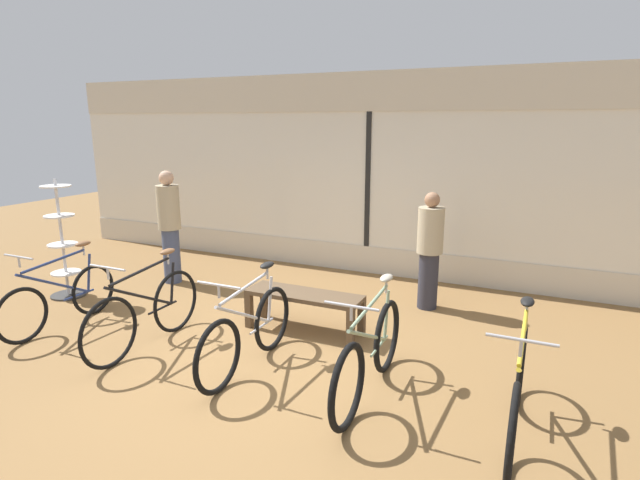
% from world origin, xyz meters
% --- Properties ---
extents(ground_plane, '(24.00, 24.00, 0.00)m').
position_xyz_m(ground_plane, '(0.00, 0.00, 0.00)').
color(ground_plane, olive).
extents(shop_back_wall, '(12.00, 0.08, 3.20)m').
position_xyz_m(shop_back_wall, '(0.00, 3.53, 1.64)').
color(shop_back_wall, beige).
rests_on(shop_back_wall, ground_plane).
extents(bicycle_far_left, '(0.46, 1.64, 1.01)m').
position_xyz_m(bicycle_far_left, '(-2.61, -0.17, 0.37)').
color(bicycle_far_left, black).
rests_on(bicycle_far_left, ground_plane).
extents(bicycle_left, '(0.46, 1.74, 1.05)m').
position_xyz_m(bicycle_left, '(-1.27, -0.17, 0.41)').
color(bicycle_left, black).
rests_on(bicycle_left, ground_plane).
extents(bicycle_center, '(0.46, 1.70, 1.03)m').
position_xyz_m(bicycle_center, '(0.02, -0.12, 0.39)').
color(bicycle_center, black).
rests_on(bicycle_center, ground_plane).
extents(bicycle_right, '(0.46, 1.80, 1.05)m').
position_xyz_m(bicycle_right, '(1.30, -0.10, 0.39)').
color(bicycle_right, black).
rests_on(bicycle_right, ground_plane).
extents(bicycle_far_right, '(0.46, 1.77, 1.04)m').
position_xyz_m(bicycle_far_right, '(2.56, -0.20, 0.39)').
color(bicycle_far_right, black).
rests_on(bicycle_far_right, ground_plane).
extents(accessory_rack, '(0.48, 0.48, 1.68)m').
position_xyz_m(accessory_rack, '(-3.52, 0.64, 0.69)').
color(accessory_rack, '#333333').
rests_on(accessory_rack, ground_plane).
extents(display_bench, '(1.40, 0.44, 0.48)m').
position_xyz_m(display_bench, '(0.13, 0.95, 0.39)').
color(display_bench, brown).
rests_on(display_bench, ground_plane).
extents(customer_near_rack, '(0.36, 0.36, 1.74)m').
position_xyz_m(customer_near_rack, '(-2.58, 1.78, 0.91)').
color(customer_near_rack, '#424C6B').
rests_on(customer_near_rack, ground_plane).
extents(customer_by_window, '(0.45, 0.45, 1.57)m').
position_xyz_m(customer_by_window, '(1.29, 2.32, 0.82)').
color(customer_by_window, '#2D2D38').
rests_on(customer_by_window, ground_plane).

